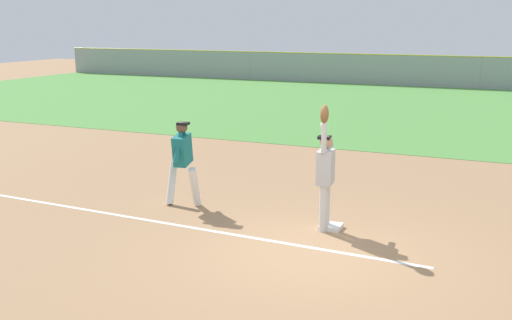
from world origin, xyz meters
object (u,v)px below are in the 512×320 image
at_px(fielder, 325,169).
at_px(baseball, 322,125).
at_px(first_base, 331,227).
at_px(parked_car_blue, 505,73).
at_px(runner, 183,157).
at_px(parked_car_red, 412,70).

xyz_separation_m(fielder, baseball, (-0.10, 0.09, 0.76)).
distance_m(first_base, parked_car_blue, 29.74).
xyz_separation_m(runner, baseball, (2.98, -0.22, 0.88)).
distance_m(runner, baseball, 3.12).
bearing_deg(parked_car_red, baseball, -81.75).
distance_m(first_base, fielder, 1.09).
height_order(fielder, runner, fielder).
distance_m(first_base, parked_car_red, 29.95).
bearing_deg(baseball, runner, 175.74).
bearing_deg(baseball, first_base, 4.19).
height_order(first_base, parked_car_blue, parked_car_blue).
height_order(first_base, fielder, fielder).
xyz_separation_m(first_base, runner, (-3.18, 0.21, 0.96)).
bearing_deg(fielder, runner, -13.16).
bearing_deg(runner, baseball, -13.25).
height_order(runner, parked_car_blue, runner).
height_order(baseball, parked_car_blue, baseball).
bearing_deg(fielder, baseball, -48.75).
xyz_separation_m(runner, parked_car_blue, (4.37, 29.50, -0.32)).
relative_size(fielder, parked_car_blue, 0.50).
xyz_separation_m(baseball, parked_car_blue, (1.39, 29.72, -1.21)).
relative_size(parked_car_red, parked_car_blue, 0.96).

